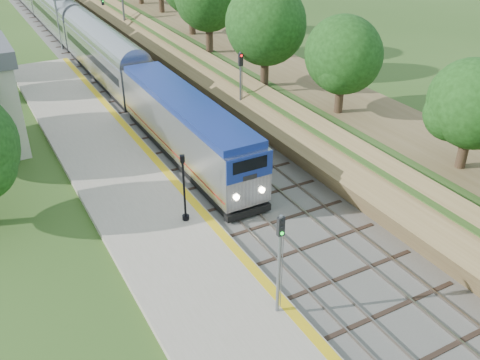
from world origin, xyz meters
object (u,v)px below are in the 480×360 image
train (43,3)px  signal_farside (241,82)px  signal_platform (280,255)px  lamppost_far (184,192)px  signal_gantry (90,5)px

train → signal_farside: (6.20, -48.32, 1.63)m
signal_platform → train: bearing=87.6°
signal_farside → lamppost_far: bearing=-131.6°
signal_platform → signal_farside: (9.10, 20.08, 0.30)m
lamppost_far → signal_farside: 14.77m
signal_gantry → signal_farside: bearing=-83.0°
signal_gantry → signal_farside: 30.80m
lamppost_far → signal_platform: signal_platform is taller
train → lamppost_far: 59.39m
lamppost_far → signal_farside: (9.75, 10.96, 1.66)m
signal_gantry → train: (-2.47, 17.76, -2.50)m
signal_gantry → signal_farside: size_ratio=1.34×
lamppost_far → signal_platform: size_ratio=0.80×
train → lamppost_far: (-3.55, -59.28, -0.03)m
signal_gantry → signal_farside: (3.73, -30.56, -0.88)m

